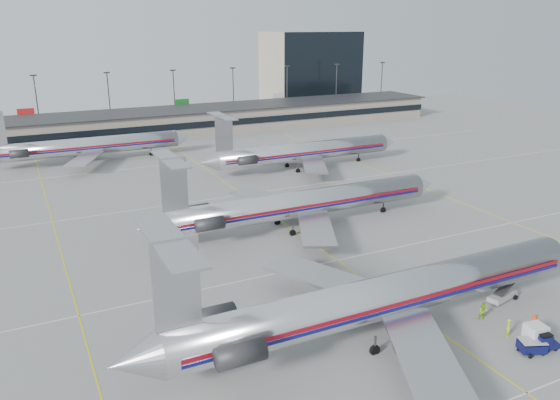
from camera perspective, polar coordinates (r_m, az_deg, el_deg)
ground at (r=60.02m, az=11.10°, el=-9.74°), size 260.00×260.00×0.00m
apron_markings at (r=67.34m, az=5.97°, el=-6.29°), size 160.00×0.15×0.02m
terminal at (r=145.62m, az=-12.79°, el=7.87°), size 162.00×17.00×6.25m
light_mast_row at (r=158.38m, az=-14.18°, el=10.54°), size 163.60×0.40×15.28m
distant_building at (r=195.17m, az=3.14°, el=13.51°), size 30.00×20.00×25.00m
jet_foreground at (r=51.27m, az=10.36°, el=-9.98°), size 49.83×29.34×13.04m
jet_second_row at (r=76.29m, az=1.86°, el=-0.41°), size 46.43×27.34×12.15m
jet_third_row at (r=108.15m, az=2.25°, el=5.08°), size 43.69×26.88×11.95m
jet_back_row at (r=120.22m, az=-19.67°, el=5.33°), size 43.17×26.55×11.80m
tug_left at (r=48.72m, az=16.04°, el=-16.05°), size 2.43×1.36×1.91m
tug_center at (r=54.80m, az=25.92°, el=-13.26°), size 2.37×1.55×1.77m
cart_inner at (r=54.13m, az=24.81°, el=-13.68°), size 2.55×2.17×1.23m
uld_container at (r=55.03m, az=25.10°, el=-12.70°), size 2.18×1.89×2.09m
belt_loader at (r=62.24m, az=22.27°, el=-9.13°), size 4.52×2.08×2.32m
ramp_worker_near at (r=55.69m, az=22.77°, el=-12.20°), size 0.71×0.77×1.76m
ramp_worker_far at (r=57.59m, az=20.46°, el=-10.85°), size 1.09×1.01×1.80m
cone_right at (r=59.91m, az=25.10°, el=-10.92°), size 0.61×0.61×0.67m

